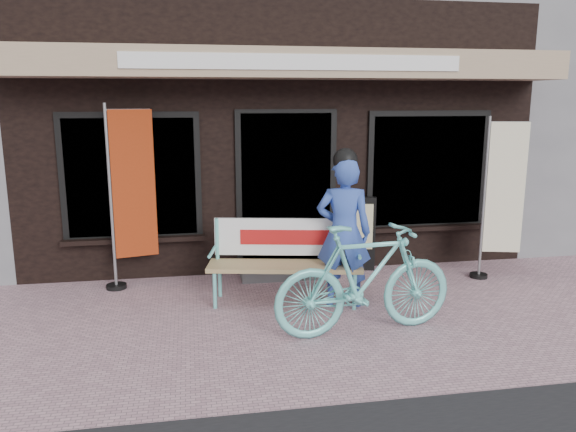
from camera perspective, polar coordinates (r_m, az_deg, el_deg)
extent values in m
plane|color=#B38995|center=(5.96, 3.12, -11.25)|extent=(70.00, 70.00, 0.00)
cube|color=black|center=(10.43, -3.03, 8.89)|extent=(7.00, 6.00, 3.60)
cube|color=tan|center=(7.11, 0.28, 15.19)|extent=(7.00, 0.80, 0.35)
cube|color=white|center=(6.71, 0.92, 15.39)|extent=(4.00, 0.02, 0.18)
cube|color=black|center=(7.53, -0.18, 2.40)|extent=(1.20, 0.06, 2.10)
cube|color=black|center=(7.52, -0.17, 2.39)|extent=(1.35, 0.04, 2.20)
cube|color=black|center=(7.42, -15.62, 3.78)|extent=(1.60, 0.06, 1.50)
cube|color=black|center=(8.07, 14.00, 4.48)|extent=(1.60, 0.06, 1.50)
cube|color=black|center=(7.41, -15.63, 3.77)|extent=(1.75, 0.04, 1.65)
cube|color=black|center=(8.06, 14.03, 4.48)|extent=(1.75, 0.04, 1.65)
cube|color=black|center=(7.51, -15.33, -2.34)|extent=(1.80, 0.18, 0.06)
cube|color=black|center=(8.15, 13.89, -1.15)|extent=(1.80, 0.18, 0.06)
cube|color=#59595B|center=(7.54, 0.12, -5.59)|extent=(1.30, 0.45, 0.15)
cylinder|color=#69CEC8|center=(6.44, -7.45, -7.55)|extent=(0.05, 0.05, 0.41)
cylinder|color=#69CEC8|center=(6.81, -6.94, -6.45)|extent=(0.05, 0.05, 0.41)
cylinder|color=#69CEC8|center=(6.40, 6.77, -7.68)|extent=(0.05, 0.05, 0.41)
cylinder|color=#69CEC8|center=(6.77, 6.46, -6.56)|extent=(0.05, 0.05, 0.41)
cube|color=tan|center=(6.48, -0.31, -5.12)|extent=(1.82, 0.78, 0.05)
cylinder|color=#69CEC8|center=(6.68, -7.21, -2.52)|extent=(0.05, 0.05, 0.54)
cylinder|color=#69CEC8|center=(6.63, 6.73, -2.61)|extent=(0.05, 0.05, 0.54)
cube|color=white|center=(6.61, -0.26, -2.13)|extent=(1.65, 0.37, 0.44)
cube|color=#B21414|center=(6.59, -0.27, -2.18)|extent=(1.04, 0.22, 0.18)
cylinder|color=#69CEC8|center=(6.52, -7.71, -3.61)|extent=(0.12, 0.43, 0.04)
cylinder|color=#69CEC8|center=(6.47, 7.13, -3.72)|extent=(0.12, 0.43, 0.04)
imported|color=#3250AF|center=(6.37, 5.68, -1.68)|extent=(0.71, 0.56, 1.70)
sphere|color=black|center=(6.23, 5.84, 5.66)|extent=(0.34, 0.34, 0.27)
imported|color=#69CEC8|center=(5.69, 7.82, -6.37)|extent=(1.93, 0.73, 1.13)
cylinder|color=gray|center=(7.14, -17.57, 1.69)|extent=(0.05, 0.05, 2.29)
cylinder|color=gray|center=(7.07, -15.99, 10.34)|extent=(0.51, 0.14, 0.02)
cube|color=#9A2F10|center=(7.15, -15.41, 3.09)|extent=(0.51, 0.15, 1.82)
cylinder|color=black|center=(7.41, -17.03, -6.85)|extent=(0.30, 0.30, 0.05)
cylinder|color=gray|center=(7.69, 19.29, 1.63)|extent=(0.04, 0.04, 2.12)
cylinder|color=gray|center=(7.66, 21.56, 8.85)|extent=(0.47, 0.14, 0.02)
cube|color=#F0E6C4|center=(7.74, 21.23, 2.64)|extent=(0.47, 0.15, 1.69)
cylinder|color=black|center=(7.93, 18.78, -5.75)|extent=(0.28, 0.28, 0.05)
cube|color=black|center=(7.78, 6.98, -1.79)|extent=(0.52, 0.22, 1.02)
cube|color=beige|center=(7.70, 7.01, -1.06)|extent=(0.42, 0.14, 0.63)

